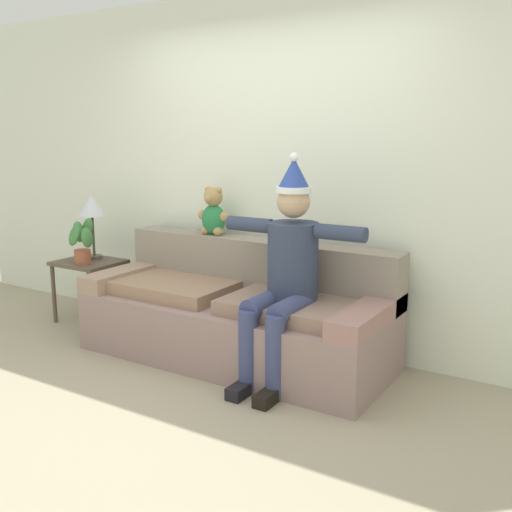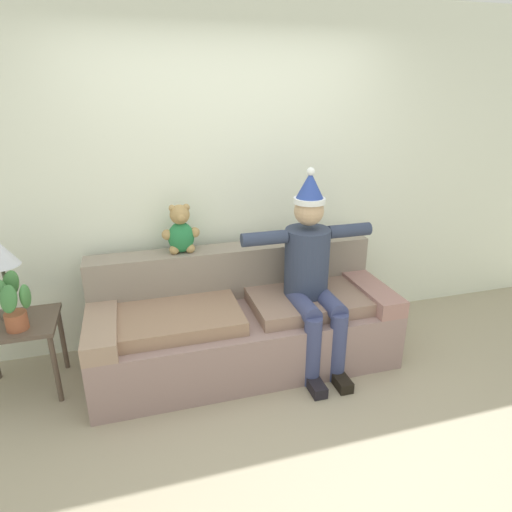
{
  "view_description": "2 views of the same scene",
  "coord_description": "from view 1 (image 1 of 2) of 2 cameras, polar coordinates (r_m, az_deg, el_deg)",
  "views": [
    {
      "loc": [
        2.34,
        -2.48,
        1.64
      ],
      "look_at": [
        0.22,
        0.92,
        0.81
      ],
      "focal_mm": 41.77,
      "sensor_mm": 36.0,
      "label": 1
    },
    {
      "loc": [
        -0.75,
        -1.93,
        2.04
      ],
      "look_at": [
        0.09,
        0.97,
        0.89
      ],
      "focal_mm": 30.88,
      "sensor_mm": 36.0,
      "label": 2
    }
  ],
  "objects": [
    {
      "name": "ground_plane",
      "position": [
        3.78,
        -10.62,
        -14.24
      ],
      "size": [
        10.0,
        10.0,
        0.0
      ],
      "primitive_type": "plane",
      "color": "tan"
    },
    {
      "name": "back_wall",
      "position": [
        4.67,
        1.77,
        8.1
      ],
      "size": [
        7.0,
        0.1,
        2.7
      ],
      "primitive_type": "cube",
      "color": "white",
      "rests_on": "ground_plane"
    },
    {
      "name": "couch",
      "position": [
        4.41,
        -1.74,
        -5.6
      ],
      "size": [
        2.29,
        0.89,
        0.85
      ],
      "color": "gray",
      "rests_on": "ground_plane"
    },
    {
      "name": "person_seated",
      "position": [
        3.91,
        2.88,
        -1.2
      ],
      "size": [
        1.02,
        0.77,
        1.52
      ],
      "color": "#2F3952",
      "rests_on": "ground_plane"
    },
    {
      "name": "teddy_bear",
      "position": [
        4.71,
        -4.11,
        4.11
      ],
      "size": [
        0.29,
        0.17,
        0.38
      ],
      "color": "#277D44",
      "rests_on": "couch"
    },
    {
      "name": "side_table",
      "position": [
        5.42,
        -15.67,
        -1.34
      ],
      "size": [
        0.54,
        0.47,
        0.55
      ],
      "color": "brown",
      "rests_on": "ground_plane"
    },
    {
      "name": "table_lamp",
      "position": [
        5.42,
        -15.46,
        4.38
      ],
      "size": [
        0.24,
        0.24,
        0.56
      ],
      "color": "#514C40",
      "rests_on": "side_table"
    },
    {
      "name": "potted_plant",
      "position": [
        5.27,
        -16.31,
        1.34
      ],
      "size": [
        0.23,
        0.27,
        0.4
      ],
      "color": "#9E5335",
      "rests_on": "side_table"
    }
  ]
}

